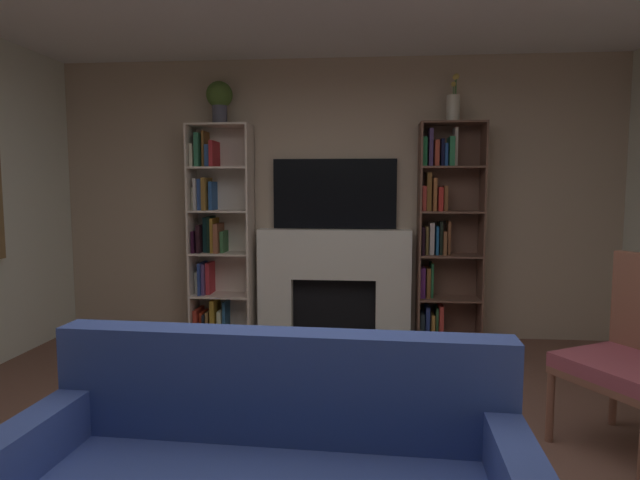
% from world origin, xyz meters
% --- Properties ---
extents(wall_back_accent, '(5.51, 0.06, 2.68)m').
position_xyz_m(wall_back_accent, '(0.00, 2.74, 1.34)').
color(wall_back_accent, tan).
rests_on(wall_back_accent, ground_plane).
extents(fireplace, '(1.56, 0.51, 1.06)m').
position_xyz_m(fireplace, '(0.00, 2.60, 0.55)').
color(fireplace, white).
rests_on(fireplace, ground_plane).
extents(tv, '(1.18, 0.06, 0.67)m').
position_xyz_m(tv, '(0.00, 2.68, 1.39)').
color(tv, black).
rests_on(tv, fireplace).
extents(bookshelf_left, '(0.59, 0.33, 2.05)m').
position_xyz_m(bookshelf_left, '(-1.15, 2.59, 0.99)').
color(bookshelf_left, beige).
rests_on(bookshelf_left, ground_plane).
extents(bookshelf_right, '(0.59, 0.29, 2.05)m').
position_xyz_m(bookshelf_right, '(1.02, 2.61, 1.04)').
color(bookshelf_right, brown).
rests_on(bookshelf_right, ground_plane).
extents(potted_plant, '(0.25, 0.25, 0.40)m').
position_xyz_m(potted_plant, '(-1.09, 2.56, 2.29)').
color(potted_plant, '#4E4D5D').
rests_on(potted_plant, bookshelf_left).
extents(vase_with_flowers, '(0.12, 0.12, 0.43)m').
position_xyz_m(vase_with_flowers, '(1.09, 2.56, 2.19)').
color(vase_with_flowers, beige).
rests_on(vase_with_flowers, bookshelf_right).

